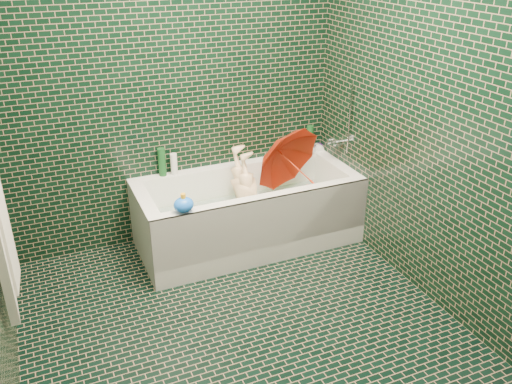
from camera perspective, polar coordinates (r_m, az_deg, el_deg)
name	(u,v)px	position (r m, az deg, el deg)	size (l,w,h in m)	color
floor	(245,334)	(3.49, -1.18, -14.67)	(2.80, 2.80, 0.00)	black
wall_back	(171,84)	(4.11, -8.96, 11.21)	(2.80, 2.80, 0.00)	black
wall_front	(414,293)	(1.77, 16.33, -10.16)	(2.80, 2.80, 0.00)	black
wall_right	(440,115)	(3.51, 18.80, 7.66)	(2.80, 2.80, 0.00)	black
bathtub	(248,219)	(4.28, -0.80, -2.87)	(1.70, 0.75, 0.55)	white
bath_mat	(248,224)	(4.32, -0.88, -3.41)	(1.35, 0.47, 0.01)	green
water	(248,208)	(4.25, -0.90, -1.72)	(1.48, 0.53, 0.00)	silver
faucet	(341,138)	(4.41, 8.97, 5.68)	(0.18, 0.19, 0.55)	silver
child	(250,204)	(4.30, -0.66, -1.24)	(0.34, 0.22, 0.93)	beige
umbrella	(296,167)	(4.25, 4.19, 2.66)	(0.57, 0.57, 0.50)	red
soap_bottle_a	(320,151)	(4.71, 6.75, 4.26)	(0.11, 0.11, 0.27)	white
soap_bottle_b	(318,150)	(4.74, 6.55, 4.40)	(0.09, 0.09, 0.20)	#461D70
soap_bottle_c	(313,150)	(4.74, 6.00, 4.43)	(0.13, 0.13, 0.17)	#13451C
bottle_right_tall	(310,139)	(4.64, 5.69, 5.55)	(0.06, 0.06, 0.24)	#13451C
bottle_right_pump	(312,144)	(4.65, 5.91, 5.07)	(0.05, 0.05, 0.16)	silver
bottle_left_tall	(162,162)	(4.23, -9.87, 3.12)	(0.06, 0.06, 0.22)	#13451C
bottle_left_short	(174,164)	(4.24, -8.63, 2.90)	(0.05, 0.05, 0.17)	white
rubber_duck	(304,148)	(4.65, 5.12, 4.61)	(0.11, 0.08, 0.09)	#FFAD1A
bath_toy	(184,205)	(3.66, -7.62, -1.32)	(0.17, 0.15, 0.14)	blue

